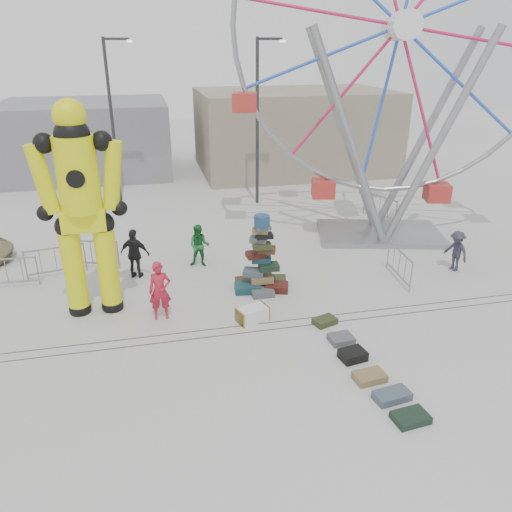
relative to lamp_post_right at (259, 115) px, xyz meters
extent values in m
plane|color=#9E9E99|center=(-3.09, -13.00, -4.48)|extent=(90.00, 90.00, 0.00)
cube|color=#47443F|center=(-3.09, -12.40, -4.48)|extent=(40.00, 0.04, 0.01)
cube|color=#47443F|center=(-3.09, -12.00, -4.48)|extent=(40.00, 0.04, 0.01)
cube|color=gray|center=(3.91, 7.00, -1.98)|extent=(12.00, 8.00, 5.00)
cube|color=gray|center=(-9.09, 9.00, -2.28)|extent=(10.00, 8.00, 4.40)
cylinder|color=#2D2D30|center=(-0.09, 0.00, -0.48)|extent=(0.16, 0.16, 8.00)
cube|color=#2D2D30|center=(0.51, 0.00, 3.42)|extent=(1.20, 0.15, 0.12)
cube|color=silver|center=(1.11, 0.00, 3.32)|extent=(0.25, 0.25, 0.12)
cylinder|color=#2D2D30|center=(-7.09, 2.00, -0.48)|extent=(0.16, 0.16, 8.00)
cube|color=#2D2D30|center=(-6.49, 2.00, 3.42)|extent=(1.20, 0.15, 0.12)
cube|color=silver|center=(-5.89, 2.00, 3.32)|extent=(0.25, 0.25, 0.12)
cube|color=#183F48|center=(-2.67, -9.86, -4.34)|extent=(0.92, 0.68, 0.28)
cube|color=#481813|center=(-1.72, -10.02, -4.35)|extent=(0.93, 0.77, 0.26)
cube|color=#432D15|center=(-2.59, -9.33, -4.36)|extent=(0.78, 0.55, 0.24)
cube|color=#323A1D|center=(-1.63, -9.49, -4.35)|extent=(0.87, 0.70, 0.26)
cube|color=#54565C|center=(-2.25, -10.26, -4.37)|extent=(0.73, 0.49, 0.21)
cube|color=black|center=(-2.08, -9.20, -4.36)|extent=(0.81, 0.65, 0.24)
cube|color=olive|center=(-2.17, -9.78, -4.09)|extent=(0.79, 0.57, 0.24)
cube|color=#435460|center=(-2.43, -9.71, -3.86)|extent=(0.81, 0.68, 0.21)
cube|color=black|center=(-1.94, -9.84, -3.65)|extent=(0.68, 0.47, 0.21)
cube|color=#183F48|center=(-2.14, -9.62, -3.44)|extent=(0.72, 0.55, 0.19)
cube|color=#481813|center=(-2.34, -9.64, -3.25)|extent=(0.66, 0.48, 0.19)
cube|color=#432D15|center=(-2.00, -9.75, -3.06)|extent=(0.69, 0.57, 0.19)
cube|color=#323A1D|center=(-2.18, -9.83, -2.87)|extent=(0.62, 0.44, 0.17)
cube|color=#54565C|center=(-2.26, -9.68, -2.70)|extent=(0.66, 0.56, 0.17)
cube|color=black|center=(-2.08, -9.79, -2.54)|extent=(0.54, 0.38, 0.15)
cube|color=olive|center=(-2.21, -9.72, -2.39)|extent=(0.58, 0.46, 0.15)
cube|color=#435460|center=(-2.14, -9.82, -2.25)|extent=(0.50, 0.33, 0.13)
cylinder|color=navy|center=(-2.17, -9.78, -2.02)|extent=(0.51, 0.51, 0.34)
sphere|color=black|center=(-8.03, -10.10, -4.35)|extent=(0.67, 0.67, 0.67)
cylinder|color=#DFE20C|center=(-8.03, -10.10, -3.06)|extent=(0.62, 0.62, 2.84)
sphere|color=black|center=(-8.03, -10.10, -1.64)|extent=(0.71, 0.71, 0.71)
sphere|color=black|center=(-7.06, -10.09, -4.35)|extent=(0.67, 0.67, 0.67)
cylinder|color=#DFE20C|center=(-7.06, -10.09, -3.06)|extent=(0.62, 0.62, 2.84)
sphere|color=black|center=(-7.06, -10.09, -1.64)|extent=(0.71, 0.71, 0.71)
cube|color=#DFE20C|center=(-7.54, -10.10, -1.46)|extent=(1.25, 0.72, 0.62)
cylinder|color=#DFE20C|center=(-7.54, -10.10, -0.13)|extent=(1.15, 1.15, 2.13)
sphere|color=black|center=(-7.54, -10.10, 0.93)|extent=(0.98, 0.98, 0.98)
sphere|color=#DFE20C|center=(-7.54, -10.10, 1.46)|extent=(0.89, 0.89, 0.89)
sphere|color=black|center=(-8.30, -10.10, 0.75)|extent=(0.57, 0.57, 0.57)
cylinder|color=#DFE20C|center=(-8.48, -10.10, -0.22)|extent=(0.73, 0.47, 2.00)
sphere|color=black|center=(-8.57, -10.10, -1.20)|extent=(0.46, 0.46, 0.46)
sphere|color=black|center=(-6.79, -10.09, 0.75)|extent=(0.57, 0.57, 0.57)
cylinder|color=#DFE20C|center=(-6.61, -10.09, -0.22)|extent=(0.73, 0.47, 2.00)
sphere|color=black|center=(-6.52, -10.09, -1.20)|extent=(0.46, 0.46, 0.46)
cube|color=gray|center=(4.01, -5.92, -4.38)|extent=(5.80, 4.31, 0.21)
cylinder|color=gray|center=(2.16, -6.42, -0.33)|extent=(3.58, 1.20, 8.42)
cylinder|color=gray|center=(5.38, -7.24, -0.33)|extent=(3.58, 1.20, 8.42)
cylinder|color=gray|center=(2.63, -4.60, -0.33)|extent=(3.58, 1.20, 8.42)
cylinder|color=gray|center=(5.85, -5.43, -0.33)|extent=(3.58, 1.20, 8.42)
cylinder|color=white|center=(4.01, -5.92, 3.83)|extent=(1.57, 2.47, 1.04)
torus|color=gray|center=(4.01, -5.92, 3.83)|extent=(12.32, 3.35, 12.67)
cube|color=#AC2A24|center=(4.01, -5.92, -2.92)|extent=(1.14, 1.14, 0.73)
cube|color=silver|center=(-2.92, -11.76, -4.27)|extent=(1.04, 0.79, 0.43)
cube|color=#323A1D|center=(-0.86, -12.43, -4.39)|extent=(0.79, 0.64, 0.19)
cube|color=#54565C|center=(-0.74, -13.44, -4.39)|extent=(0.70, 0.60, 0.18)
cube|color=black|center=(-0.76, -14.30, -4.35)|extent=(0.75, 0.63, 0.26)
cube|color=olive|center=(-0.70, -15.23, -4.38)|extent=(0.83, 0.60, 0.19)
cube|color=#435460|center=(-0.50, -16.02, -4.38)|extent=(0.92, 0.59, 0.20)
cube|color=black|center=(-0.43, -16.78, -4.40)|extent=(0.84, 0.62, 0.17)
imported|color=#B4192F|center=(-5.58, -10.99, -3.56)|extent=(0.67, 0.45, 1.83)
imported|color=#19672B|center=(-3.98, -7.40, -3.67)|extent=(0.93, 0.81, 1.62)
imported|color=black|center=(-6.30, -7.87, -3.58)|extent=(1.15, 0.80, 1.81)
imported|color=#262733|center=(5.08, -9.83, -3.72)|extent=(0.81, 1.10, 1.52)
camera|label=1|loc=(-5.70, -24.54, 3.23)|focal=35.00mm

